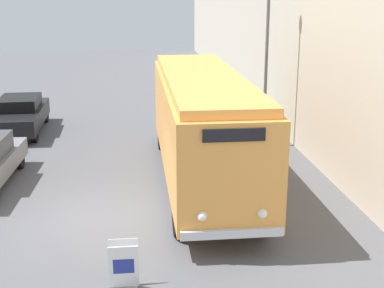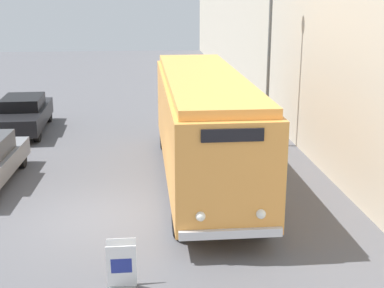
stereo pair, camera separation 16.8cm
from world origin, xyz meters
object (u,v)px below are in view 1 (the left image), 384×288
(streetlamp, at_px, (267,32))
(sign_board, at_px, (124,266))
(vintage_bus, at_px, (202,122))
(parked_car_mid, at_px, (20,114))

(streetlamp, bearing_deg, sign_board, -118.18)
(vintage_bus, relative_size, parked_car_mid, 2.17)
(parked_car_mid, bearing_deg, sign_board, -72.08)
(vintage_bus, distance_m, sign_board, 6.62)
(sign_board, bearing_deg, vintage_bus, 68.53)
(vintage_bus, distance_m, streetlamp, 5.31)
(vintage_bus, bearing_deg, parked_car_mid, 135.16)
(sign_board, distance_m, parked_car_mid, 13.58)
(vintage_bus, relative_size, sign_board, 10.52)
(sign_board, height_order, streetlamp, streetlamp)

